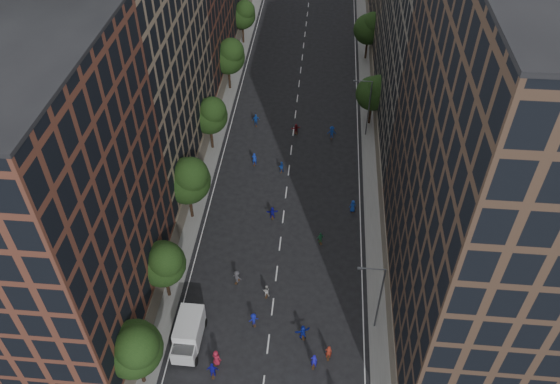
# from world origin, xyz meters

# --- Properties ---
(ground) EXTENTS (240.00, 240.00, 0.00)m
(ground) POSITION_xyz_m (0.00, 40.00, 0.00)
(ground) COLOR black
(ground) RESTS_ON ground
(sidewalk_left) EXTENTS (4.00, 105.00, 0.15)m
(sidewalk_left) POSITION_xyz_m (-12.00, 47.50, 0.07)
(sidewalk_left) COLOR slate
(sidewalk_left) RESTS_ON ground
(sidewalk_right) EXTENTS (4.00, 105.00, 0.15)m
(sidewalk_right) POSITION_xyz_m (12.00, 47.50, 0.07)
(sidewalk_right) COLOR slate
(sidewalk_right) RESTS_ON ground
(bldg_left_a) EXTENTS (14.00, 22.00, 30.00)m
(bldg_left_a) POSITION_xyz_m (-19.00, 11.00, 15.00)
(bldg_left_a) COLOR brown
(bldg_left_a) RESTS_ON ground
(bldg_left_b) EXTENTS (14.00, 26.00, 34.00)m
(bldg_left_b) POSITION_xyz_m (-19.00, 35.00, 17.00)
(bldg_left_b) COLOR #857057
(bldg_left_b) RESTS_ON ground
(bldg_right_a) EXTENTS (14.00, 30.00, 36.00)m
(bldg_right_a) POSITION_xyz_m (19.00, 15.00, 18.00)
(bldg_right_a) COLOR #473326
(bldg_right_a) RESTS_ON ground
(bldg_right_b) EXTENTS (14.00, 28.00, 33.00)m
(bldg_right_b) POSITION_xyz_m (19.00, 44.00, 16.50)
(bldg_right_b) COLOR #655F53
(bldg_right_b) RESTS_ON ground
(tree_left_0) EXTENTS (5.20, 5.20, 8.83)m
(tree_left_0) POSITION_xyz_m (-11.01, 3.85, 5.96)
(tree_left_0) COLOR black
(tree_left_0) RESTS_ON ground
(tree_left_1) EXTENTS (4.80, 4.80, 8.21)m
(tree_left_1) POSITION_xyz_m (-11.02, 13.86, 5.55)
(tree_left_1) COLOR black
(tree_left_1) RESTS_ON ground
(tree_left_2) EXTENTS (5.60, 5.60, 9.45)m
(tree_left_2) POSITION_xyz_m (-10.99, 25.83, 6.36)
(tree_left_2) COLOR black
(tree_left_2) RESTS_ON ground
(tree_left_3) EXTENTS (5.00, 5.00, 8.58)m
(tree_left_3) POSITION_xyz_m (-11.02, 39.85, 5.82)
(tree_left_3) COLOR black
(tree_left_3) RESTS_ON ground
(tree_left_4) EXTENTS (5.40, 5.40, 9.08)m
(tree_left_4) POSITION_xyz_m (-11.00, 55.84, 6.10)
(tree_left_4) COLOR black
(tree_left_4) RESTS_ON ground
(tree_left_5) EXTENTS (4.80, 4.80, 8.33)m
(tree_left_5) POSITION_xyz_m (-11.02, 71.86, 5.68)
(tree_left_5) COLOR black
(tree_left_5) RESTS_ON ground
(tree_right_a) EXTENTS (5.00, 5.00, 8.39)m
(tree_right_a) POSITION_xyz_m (11.38, 47.85, 5.63)
(tree_right_a) COLOR black
(tree_right_a) RESTS_ON ground
(tree_right_b) EXTENTS (5.20, 5.20, 8.83)m
(tree_right_b) POSITION_xyz_m (11.39, 67.85, 5.96)
(tree_right_b) COLOR black
(tree_right_b) RESTS_ON ground
(streetlamp_near) EXTENTS (2.64, 0.22, 9.06)m
(streetlamp_near) POSITION_xyz_m (10.37, 12.00, 5.17)
(streetlamp_near) COLOR #595B60
(streetlamp_near) RESTS_ON ground
(streetlamp_far) EXTENTS (2.64, 0.22, 9.06)m
(streetlamp_far) POSITION_xyz_m (10.37, 45.00, 5.17)
(streetlamp_far) COLOR #595B60
(streetlamp_far) RESTS_ON ground
(cargo_van) EXTENTS (2.62, 5.45, 2.88)m
(cargo_van) POSITION_xyz_m (-7.80, 8.53, 1.52)
(cargo_van) COLOR white
(cargo_van) RESTS_ON ground
(skater_0) EXTENTS (0.91, 0.67, 1.69)m
(skater_0) POSITION_xyz_m (-7.09, 9.75, 0.84)
(skater_0) COLOR navy
(skater_0) RESTS_ON ground
(skater_1) EXTENTS (0.73, 0.54, 1.84)m
(skater_1) POSITION_xyz_m (4.60, 6.97, 0.92)
(skater_1) COLOR #1C17BD
(skater_1) RESTS_ON ground
(skater_3) EXTENTS (1.17, 0.95, 1.57)m
(skater_3) POSITION_xyz_m (-1.71, 11.19, 0.79)
(skater_3) COLOR #121A93
(skater_3) RESTS_ON ground
(skater_4) EXTENTS (1.17, 0.55, 1.94)m
(skater_4) POSITION_xyz_m (-4.81, 5.16, 0.97)
(skater_4) COLOR #1615AE
(skater_4) RESTS_ON ground
(skater_5) EXTENTS (1.69, 1.14, 1.75)m
(skater_5) POSITION_xyz_m (3.37, 10.10, 0.88)
(skater_5) COLOR #13229A
(skater_5) RESTS_ON ground
(skater_6) EXTENTS (1.11, 0.95, 1.93)m
(skater_6) POSITION_xyz_m (-4.70, 6.45, 0.97)
(skater_6) COLOR #A51B32
(skater_6) RESTS_ON ground
(skater_7) EXTENTS (0.66, 0.44, 1.81)m
(skater_7) POSITION_xyz_m (5.96, 8.05, 0.90)
(skater_7) COLOR #A32C1B
(skater_7) RESTS_ON ground
(skater_8) EXTENTS (0.78, 0.62, 1.57)m
(skater_8) POSITION_xyz_m (-0.80, 14.88, 0.78)
(skater_8) COLOR #B4B3B0
(skater_8) RESTS_ON ground
(skater_9) EXTENTS (1.22, 1.00, 1.65)m
(skater_9) POSITION_xyz_m (-4.19, 16.44, 0.83)
(skater_9) COLOR #424147
(skater_9) RESTS_ON ground
(skater_10) EXTENTS (0.98, 0.68, 1.54)m
(skater_10) POSITION_xyz_m (4.69, 23.08, 0.77)
(skater_10) COLOR #227142
(skater_10) RESTS_ON ground
(skater_11) EXTENTS (1.53, 0.72, 1.58)m
(skater_11) POSITION_xyz_m (-1.33, 26.76, 0.79)
(skater_11) COLOR #141299
(skater_11) RESTS_ON ground
(skater_12) EXTENTS (0.97, 0.79, 1.73)m
(skater_12) POSITION_xyz_m (8.50, 28.72, 0.86)
(skater_12) COLOR #143CA7
(skater_12) RESTS_ON ground
(skater_13) EXTENTS (0.70, 0.46, 1.90)m
(skater_13) POSITION_xyz_m (-4.79, 36.79, 0.95)
(skater_13) COLOR #1636B8
(skater_13) RESTS_ON ground
(skater_14) EXTENTS (0.80, 0.63, 1.60)m
(skater_14) POSITION_xyz_m (-1.01, 35.66, 0.80)
(skater_14) COLOR navy
(skater_14) RESTS_ON ground
(skater_15) EXTENTS (1.31, 0.82, 1.95)m
(skater_15) POSITION_xyz_m (5.63, 43.86, 0.97)
(skater_15) COLOR navy
(skater_15) RESTS_ON ground
(skater_16) EXTENTS (1.18, 0.68, 1.90)m
(skater_16) POSITION_xyz_m (-5.69, 46.01, 0.95)
(skater_16) COLOR #164AB6
(skater_16) RESTS_ON ground
(skater_17) EXTENTS (1.52, 1.00, 1.57)m
(skater_17) POSITION_xyz_m (0.41, 44.51, 0.79)
(skater_17) COLOR maroon
(skater_17) RESTS_ON ground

